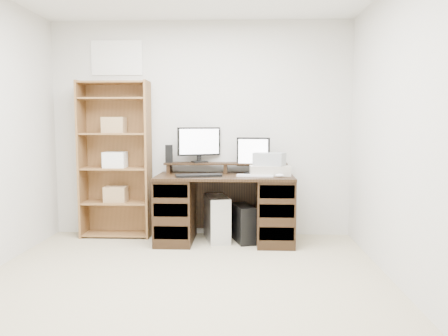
# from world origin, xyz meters

# --- Properties ---
(room) EXTENTS (3.54, 4.04, 2.54)m
(room) POSITION_xyz_m (-0.00, 0.00, 1.25)
(room) COLOR #BDB08C
(room) RESTS_ON ground
(desk) EXTENTS (1.50, 0.70, 0.75)m
(desk) POSITION_xyz_m (0.30, 1.64, 0.39)
(desk) COLOR black
(desk) RESTS_ON ground
(riser_shelf) EXTENTS (1.40, 0.22, 0.12)m
(riser_shelf) POSITION_xyz_m (0.30, 1.85, 0.84)
(riser_shelf) COLOR black
(riser_shelf) RESTS_ON desk
(monitor_wide) EXTENTS (0.48, 0.24, 0.40)m
(monitor_wide) POSITION_xyz_m (-0.01, 1.88, 1.10)
(monitor_wide) COLOR black
(monitor_wide) RESTS_ON riser_shelf
(monitor_small) EXTENTS (0.37, 0.17, 0.41)m
(monitor_small) POSITION_xyz_m (0.61, 1.79, 0.97)
(monitor_small) COLOR black
(monitor_small) RESTS_ON desk
(speaker) EXTENTS (0.09, 0.09, 0.20)m
(speaker) POSITION_xyz_m (-0.35, 1.83, 0.97)
(speaker) COLOR black
(speaker) RESTS_ON riser_shelf
(keyboard_black) EXTENTS (0.51, 0.28, 0.03)m
(keyboard_black) POSITION_xyz_m (0.02, 1.48, 0.76)
(keyboard_black) COLOR black
(keyboard_black) RESTS_ON desk
(keyboard_white) EXTENTS (0.40, 0.16, 0.02)m
(keyboard_white) POSITION_xyz_m (0.63, 1.54, 0.76)
(keyboard_white) COLOR white
(keyboard_white) RESTS_ON desk
(mouse) EXTENTS (0.11, 0.08, 0.04)m
(mouse) POSITION_xyz_m (0.89, 1.48, 0.77)
(mouse) COLOR white
(mouse) RESTS_ON desk
(printer) EXTENTS (0.45, 0.34, 0.11)m
(printer) POSITION_xyz_m (0.79, 1.68, 0.80)
(printer) COLOR #B3AC9C
(printer) RESTS_ON desk
(basket) EXTENTS (0.38, 0.32, 0.14)m
(basket) POSITION_xyz_m (0.79, 1.68, 0.93)
(basket) COLOR #92989C
(basket) RESTS_ON printer
(tower_silver) EXTENTS (0.34, 0.54, 0.50)m
(tower_silver) POSITION_xyz_m (0.20, 1.71, 0.25)
(tower_silver) COLOR silver
(tower_silver) RESTS_ON ground
(tower_black) EXTENTS (0.28, 0.44, 0.41)m
(tower_black) POSITION_xyz_m (0.51, 1.65, 0.21)
(tower_black) COLOR black
(tower_black) RESTS_ON ground
(bookshelf) EXTENTS (0.80, 0.30, 1.80)m
(bookshelf) POSITION_xyz_m (-0.98, 1.86, 0.92)
(bookshelf) COLOR olive
(bookshelf) RESTS_ON ground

